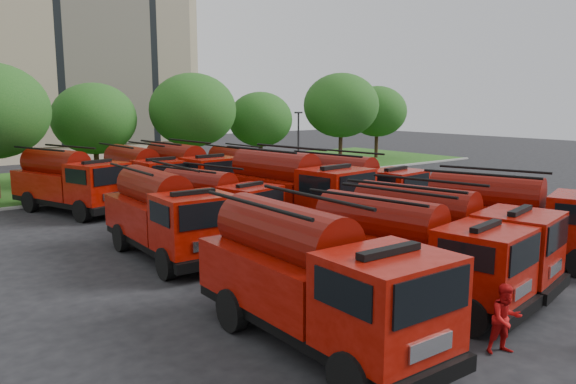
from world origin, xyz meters
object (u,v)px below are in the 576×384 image
object	(u,v)px
fire_truck_4	(166,215)
fire_truck_5	(215,204)
fire_truck_0	(313,278)
fire_truck_10	(186,174)
firefighter_5	(375,227)
fire_truck_3	(514,218)
fire_truck_8	(69,181)
firefighter_4	(236,313)
firefighter_1	(503,353)
fire_truck_1	(409,251)
fire_truck_6	(293,190)
fire_truck_2	(444,236)
firefighter_3	(479,254)
fire_truck_9	(141,177)
fire_truck_11	(241,171)
fire_truck_7	(355,188)

from	to	relation	value
fire_truck_4	fire_truck_5	world-z (taller)	fire_truck_4
fire_truck_0	fire_truck_10	bearing A→B (deg)	72.63
firefighter_5	fire_truck_3	bearing A→B (deg)	114.39
fire_truck_0	fire_truck_8	world-z (taller)	fire_truck_0
fire_truck_0	firefighter_4	size ratio (longest dim) A/B	4.03
firefighter_1	firefighter_5	bearing A→B (deg)	80.36
fire_truck_3	firefighter_4	xyz separation A→B (m)	(-11.27, 1.91, -1.61)
fire_truck_1	fire_truck_6	bearing A→B (deg)	61.26
fire_truck_2	firefighter_3	distance (m)	4.64
fire_truck_2	fire_truck_0	bearing A→B (deg)	175.79
firefighter_3	fire_truck_10	bearing A→B (deg)	-72.65
fire_truck_1	fire_truck_8	bearing A→B (deg)	91.18
fire_truck_9	firefighter_3	bearing A→B (deg)	-72.58
fire_truck_4	fire_truck_9	distance (m)	11.06
fire_truck_1	fire_truck_8	world-z (taller)	fire_truck_8
fire_truck_5	fire_truck_10	size ratio (longest dim) A/B	0.87
firefighter_3	fire_truck_5	bearing A→B (deg)	-49.04
fire_truck_3	firefighter_1	distance (m)	8.87
fire_truck_6	fire_truck_8	world-z (taller)	fire_truck_6
fire_truck_0	fire_truck_9	world-z (taller)	fire_truck_0
fire_truck_1	firefighter_1	distance (m)	4.11
fire_truck_2	firefighter_1	bearing A→B (deg)	-139.48
fire_truck_10	firefighter_4	world-z (taller)	fire_truck_10
fire_truck_3	fire_truck_9	distance (m)	20.01
fire_truck_5	fire_truck_6	bearing A→B (deg)	-23.04
fire_truck_6	fire_truck_9	world-z (taller)	fire_truck_6
fire_truck_9	fire_truck_11	size ratio (longest dim) A/B	1.15
fire_truck_5	fire_truck_8	size ratio (longest dim) A/B	0.87
firefighter_3	firefighter_4	size ratio (longest dim) A/B	0.93
fire_truck_3	fire_truck_7	distance (m)	8.71
fire_truck_7	fire_truck_2	bearing A→B (deg)	-125.67
fire_truck_4	fire_truck_9	bearing A→B (deg)	73.71
fire_truck_4	fire_truck_5	size ratio (longest dim) A/B	1.09
fire_truck_7	firefighter_5	size ratio (longest dim) A/B	4.08
fire_truck_0	fire_truck_9	xyz separation A→B (m)	(4.36, 19.90, -0.02)
fire_truck_6	firefighter_1	distance (m)	14.43
fire_truck_3	firefighter_5	distance (m)	7.14
fire_truck_8	firefighter_3	distance (m)	21.00
fire_truck_10	firefighter_5	world-z (taller)	fire_truck_10
fire_truck_4	firefighter_4	distance (m)	6.85
firefighter_4	firefighter_1	bearing A→B (deg)	154.79
fire_truck_4	firefighter_4	world-z (taller)	fire_truck_4
fire_truck_3	firefighter_4	bearing A→B (deg)	153.18
fire_truck_7	fire_truck_9	distance (m)	12.27
fire_truck_0	firefighter_3	world-z (taller)	fire_truck_0
fire_truck_0	fire_truck_8	xyz separation A→B (m)	(0.59, 20.59, -0.01)
fire_truck_0	fire_truck_4	bearing A→B (deg)	87.67
fire_truck_3	fire_truck_9	bearing A→B (deg)	91.87
fire_truck_1	fire_truck_9	xyz separation A→B (m)	(0.18, 19.45, 0.13)
fire_truck_0	fire_truck_4	world-z (taller)	fire_truck_0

